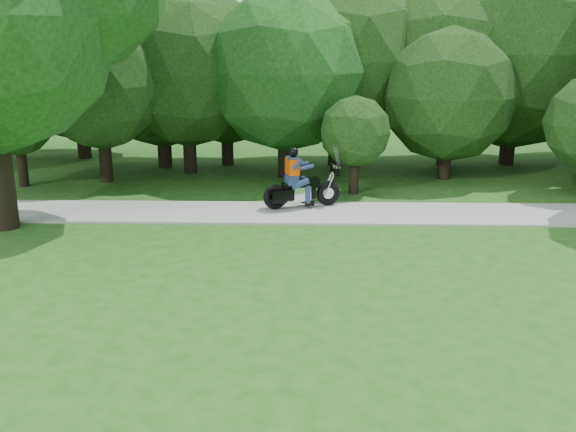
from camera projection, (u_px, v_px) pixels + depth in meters
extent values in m
plane|color=#205017|center=(508.00, 358.00, 9.48)|extent=(100.00, 100.00, 0.00)
cube|color=#AAAAA5|center=(417.00, 214.00, 17.18)|extent=(60.00, 2.20, 0.06)
cylinder|color=black|center=(445.00, 159.00, 21.44)|extent=(0.42, 0.42, 1.35)
sphere|color=black|center=(449.00, 95.00, 20.87)|extent=(4.42, 4.42, 4.42)
cylinder|color=black|center=(285.00, 151.00, 21.67)|extent=(0.47, 0.47, 1.80)
sphere|color=#123D11|center=(285.00, 71.00, 20.97)|extent=(5.33, 5.33, 5.33)
cylinder|color=black|center=(335.00, 141.00, 23.68)|extent=(0.51, 0.51, 1.80)
sphere|color=black|center=(337.00, 60.00, 22.89)|extent=(6.25, 6.25, 6.25)
cylinder|color=black|center=(164.00, 142.00, 23.36)|extent=(0.51, 0.51, 1.80)
sphere|color=black|center=(160.00, 60.00, 22.58)|extent=(6.18, 6.18, 6.18)
cylinder|color=black|center=(190.00, 147.00, 22.36)|extent=(0.46, 0.46, 1.80)
sphere|color=black|center=(187.00, 72.00, 21.67)|extent=(5.13, 5.13, 5.13)
cylinder|color=black|center=(444.00, 141.00, 23.72)|extent=(0.50, 0.50, 1.80)
sphere|color=black|center=(449.00, 62.00, 22.97)|extent=(5.93, 5.93, 5.93)
cylinder|color=black|center=(354.00, 174.00, 19.39)|extent=(0.31, 0.31, 1.20)
sphere|color=black|center=(355.00, 131.00, 19.04)|extent=(2.14, 2.14, 2.14)
cylinder|color=black|center=(227.00, 143.00, 23.81)|extent=(0.44, 0.44, 1.61)
sphere|color=black|center=(226.00, 77.00, 23.17)|extent=(4.89, 4.89, 4.89)
cylinder|color=black|center=(508.00, 140.00, 23.84)|extent=(0.55, 0.55, 1.80)
sphere|color=black|center=(516.00, 53.00, 23.00)|extent=(6.97, 6.97, 6.97)
cylinder|color=black|center=(105.00, 155.00, 20.89)|extent=(0.41, 0.41, 1.80)
sphere|color=black|center=(100.00, 84.00, 20.28)|extent=(4.20, 4.20, 4.20)
cylinder|color=black|center=(22.00, 165.00, 20.33)|extent=(0.31, 0.31, 1.37)
sphere|color=black|center=(17.00, 120.00, 19.95)|extent=(2.26, 2.26, 2.26)
cylinder|color=black|center=(83.00, 135.00, 25.14)|extent=(0.53, 0.53, 1.80)
sphere|color=black|center=(76.00, 56.00, 24.34)|extent=(6.50, 6.50, 6.50)
torus|color=black|center=(275.00, 197.00, 17.43)|extent=(0.72, 0.40, 0.69)
torus|color=black|center=(328.00, 193.00, 17.84)|extent=(0.72, 0.40, 0.69)
cube|color=black|center=(296.00, 194.00, 17.57)|extent=(1.12, 0.57, 0.31)
cube|color=silver|center=(301.00, 193.00, 17.61)|extent=(0.55, 0.46, 0.39)
cube|color=black|center=(310.00, 182.00, 17.60)|extent=(0.58, 0.44, 0.26)
cube|color=black|center=(292.00, 185.00, 17.47)|extent=(0.58, 0.46, 0.10)
cylinder|color=silver|center=(330.00, 181.00, 17.76)|extent=(0.38, 0.16, 0.88)
cylinder|color=silver|center=(336.00, 166.00, 17.69)|extent=(0.23, 0.61, 0.04)
cube|color=black|center=(279.00, 197.00, 17.23)|extent=(0.43, 0.24, 0.33)
cube|color=black|center=(275.00, 193.00, 17.63)|extent=(0.43, 0.24, 0.33)
cube|color=navy|center=(292.00, 180.00, 17.43)|extent=(0.40, 0.45, 0.24)
cube|color=navy|center=(292.00, 167.00, 17.34)|extent=(0.37, 0.47, 0.55)
cube|color=#EC4904|center=(292.00, 166.00, 17.34)|extent=(0.41, 0.52, 0.43)
sphere|color=black|center=(293.00, 152.00, 17.24)|extent=(0.28, 0.28, 0.28)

